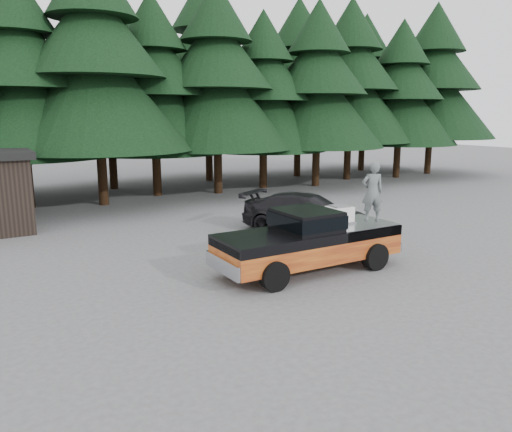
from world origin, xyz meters
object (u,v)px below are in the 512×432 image
pickup_truck (308,250)px  parked_car (308,214)px  man_on_bed (372,192)px  air_compressor (339,215)px

pickup_truck → parked_car: bearing=53.9°
pickup_truck → man_on_bed: 2.88m
man_on_bed → air_compressor: bearing=6.3°
parked_car → air_compressor: bearing=-143.5°
pickup_truck → man_on_bed: (2.36, -0.18, 1.63)m
man_on_bed → parked_car: size_ratio=0.36×
air_compressor → parked_car: bearing=70.0°
pickup_truck → parked_car: (2.95, 4.04, 0.13)m
pickup_truck → air_compressor: size_ratio=8.11×
pickup_truck → air_compressor: 1.61m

